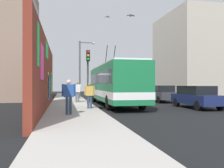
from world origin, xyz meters
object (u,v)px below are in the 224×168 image
Objects in this scene: city_bus at (114,83)px; street_lamp at (82,65)px; parked_car_navy at (196,96)px; pedestrian_near_wall at (69,94)px; pedestrian_midblock at (77,90)px; traffic_light at (88,68)px; pedestrian_at_curb at (90,93)px; parked_car_dark_gray at (161,93)px.

city_bus is 1.84× the size of street_lamp.
street_lamp is at bearing 33.38° from parked_car_navy.
pedestrian_near_wall reaches higher than pedestrian_midblock.
pedestrian_at_curb is at bearing 176.16° from traffic_light.
city_bus is at bearing 117.39° from parked_car_dark_gray.
pedestrian_midblock is 0.28× the size of street_lamp.
pedestrian_near_wall is at bearing 108.85° from parked_car_navy.
city_bus is 7.60m from pedestrian_near_wall.
pedestrian_at_curb reaches higher than parked_car_dark_gray.
pedestrian_near_wall is at bearing 150.42° from city_bus.
city_bus is at bearing -164.66° from street_lamp.
city_bus reaches higher than parked_car_navy.
parked_car_dark_gray is 1.04× the size of traffic_light.
parked_car_navy is 0.73× the size of street_lamp.
parked_car_dark_gray is 0.70× the size of street_lamp.
pedestrian_midblock reaches higher than pedestrian_at_curb.
pedestrian_near_wall reaches higher than parked_car_navy.
city_bus reaches higher than pedestrian_near_wall.
pedestrian_midblock is 6.10m from street_lamp.
street_lamp is at bearing -8.21° from pedestrian_midblock.
traffic_light is at bearing 102.43° from city_bus.
pedestrian_at_curb is at bearing 178.35° from street_lamp.
street_lamp reaches higher than pedestrian_near_wall.
parked_car_dark_gray is 2.48× the size of pedestrian_midblock.
pedestrian_midblock is at bearing 54.96° from city_bus.
parked_car_navy is at bearing -146.62° from street_lamp.
pedestrian_midblock is at bearing 55.48° from parked_car_navy.
pedestrian_at_curb reaches higher than parked_car_navy.
city_bus is at bearing 55.77° from parked_car_navy.
city_bus is 2.64× the size of parked_car_dark_gray.
traffic_light is 7.98m from street_lamp.
pedestrian_near_wall reaches higher than pedestrian_at_curb.
parked_car_navy is 8.24m from traffic_light.
parked_car_navy is (-3.54, -5.20, -0.96)m from city_bus.
parked_car_dark_gray is 2.66× the size of pedestrian_at_curb.
pedestrian_midblock is at bearing 15.57° from traffic_light.
parked_car_navy is at bearing -124.52° from pedestrian_midblock.
city_bus is 7.98m from street_lamp.
street_lamp is at bearing 56.66° from parked_car_dark_gray.
pedestrian_at_curb is 0.93× the size of pedestrian_near_wall.
street_lamp is at bearing 15.34° from city_bus.
pedestrian_at_curb is at bearing -175.34° from pedestrian_midblock.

